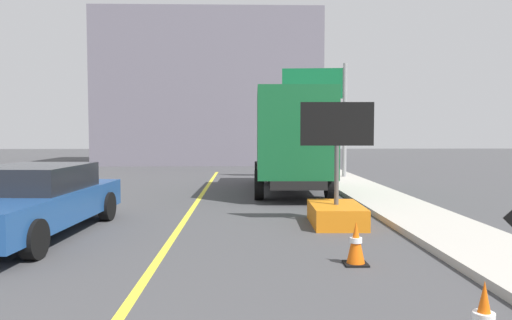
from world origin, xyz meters
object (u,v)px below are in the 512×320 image
(arrow_board_trailer, at_px, (336,203))
(box_truck, at_px, (290,139))
(pickup_car, at_px, (31,200))
(traffic_cone_mid_lane, at_px, (356,244))
(highway_guide_sign, at_px, (327,100))

(arrow_board_trailer, distance_m, box_truck, 6.01)
(pickup_car, bearing_deg, traffic_cone_mid_lane, -20.74)
(arrow_board_trailer, xyz_separation_m, traffic_cone_mid_lane, (-0.32, -3.20, -0.15))
(traffic_cone_mid_lane, bearing_deg, arrow_board_trailer, 84.29)
(pickup_car, bearing_deg, arrow_board_trailer, 8.71)
(arrow_board_trailer, height_order, box_truck, box_truck)
(highway_guide_sign, distance_m, traffic_cone_mid_lane, 13.84)
(pickup_car, bearing_deg, highway_guide_sign, 55.02)
(arrow_board_trailer, distance_m, highway_guide_sign, 10.69)
(pickup_car, xyz_separation_m, highway_guide_sign, (7.78, 11.12, 2.72))
(box_truck, height_order, traffic_cone_mid_lane, box_truck)
(highway_guide_sign, relative_size, traffic_cone_mid_lane, 7.43)
(pickup_car, xyz_separation_m, traffic_cone_mid_lane, (5.92, -2.24, -0.37))
(box_truck, xyz_separation_m, highway_guide_sign, (1.98, 4.32, 1.61))
(highway_guide_sign, bearing_deg, box_truck, -114.67)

